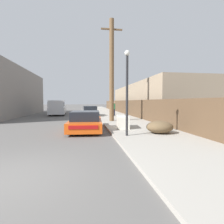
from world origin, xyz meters
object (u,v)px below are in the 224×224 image
Objects in this scene: pickup_truck at (57,108)px; pedestrian at (114,109)px; discarded_fridge at (123,122)px; car_parked_mid at (90,111)px; utility_pole at (112,70)px; parked_sports_car_red at (86,122)px; street_lamp at (127,86)px; brush_pile at (160,127)px.

pickup_truck reaches higher than pedestrian.
discarded_fridge is at bearing 111.34° from pickup_truck.
utility_pole is (1.73, -6.43, 3.90)m from car_parked_mid.
pedestrian reaches higher than car_parked_mid.
street_lamp is (1.98, -2.55, 1.99)m from parked_sports_car_red.
utility_pole is at bearing 64.83° from parked_sports_car_red.
car_parked_mid is 0.75× the size of pickup_truck.
pickup_truck is 3.50× the size of pedestrian.
utility_pole reaches higher than parked_sports_car_red.
street_lamp reaches higher than pedestrian.
utility_pole is (-0.10, 4.02, 3.99)m from discarded_fridge.
pedestrian is (1.11, 5.49, -3.52)m from utility_pole.
utility_pole is at bearing 98.73° from discarded_fridge.
street_lamp is 12.29m from pedestrian.
car_parked_mid is at bearing 161.72° from pedestrian.
brush_pile is at bearing -25.89° from parked_sports_car_red.
pedestrian reaches higher than discarded_fridge.
brush_pile is 11.76m from pedestrian.
parked_sports_car_red reaches higher than discarded_fridge.
car_parked_mid is 3.01m from pedestrian.
discarded_fridge is at bearing 4.75° from parked_sports_car_red.
utility_pole is 5.20× the size of pedestrian.
brush_pile is at bearing 11.25° from street_lamp.
pedestrian is at bearing 91.23° from discarded_fridge.
pickup_truck is (-3.62, 12.83, 0.40)m from parked_sports_car_red.
street_lamp is at bearing -92.23° from utility_pole.
pedestrian is at bearing 92.47° from brush_pile.
utility_pole is at bearing -78.68° from car_parked_mid.
car_parked_mid is 0.50× the size of utility_pole.
discarded_fridge is 0.38× the size of car_parked_mid.
brush_pile is (1.51, -2.22, -0.06)m from discarded_fridge.
street_lamp reaches higher than brush_pile.
car_parked_mid is at bearing 105.05° from utility_pole.
utility_pole is (2.23, 4.07, 3.93)m from parked_sports_car_red.
parked_sports_car_red is at bearing -96.49° from car_parked_mid.
discarded_fridge is 5.67m from utility_pole.
pickup_truck is at bearing 122.26° from discarded_fridge.
discarded_fridge is at bearing 124.18° from brush_pile.
street_lamp is at bearing -96.43° from pedestrian.
pedestrian is at bearing -22.01° from car_parked_mid.
utility_pole reaches higher than brush_pile.
discarded_fridge is 1.17× the size of brush_pile.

